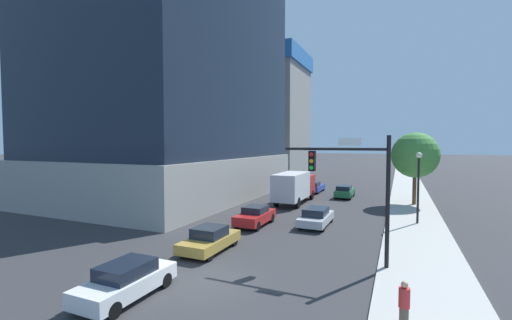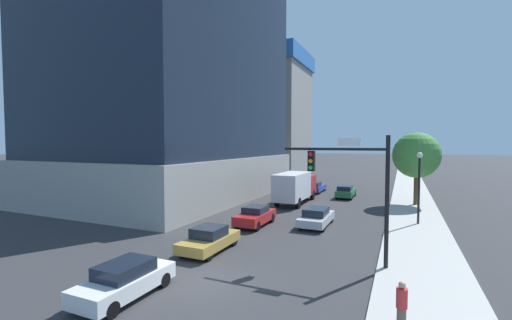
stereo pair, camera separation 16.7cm
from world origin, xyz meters
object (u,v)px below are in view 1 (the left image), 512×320
Objects in this scene: traffic_light_pole at (353,177)px; car_white at (126,280)px; car_gold at (210,239)px; car_red at (255,216)px; car_green at (345,191)px; pedestrian_red_shirt at (404,306)px; street_lamp at (418,176)px; car_silver at (316,217)px; box_truck at (294,186)px; car_blue at (314,187)px; construction_building at (269,108)px; street_tree at (415,155)px.

traffic_light_pole reaches higher than car_white.
car_red is (-0.00, 6.40, 0.06)m from car_gold.
car_red is (-4.18, -15.61, 0.02)m from car_green.
car_red is 14.97m from pedestrian_red_shirt.
pedestrian_red_shirt is (10.01, -11.12, 0.26)m from car_red.
pedestrian_red_shirt is (5.83, -26.74, 0.28)m from car_green.
car_gold is 6.21m from car_white.
street_lamp is 1.22× the size of car_silver.
traffic_light_pole is 0.80× the size of box_truck.
car_blue is 24.66m from car_gold.
traffic_light_pole is 1.41× the size of car_blue.
street_lamp is 3.23× the size of pedestrian_red_shirt.
pedestrian_red_shirt is at bearing -93.87° from street_lamp.
car_green is 7.14m from box_truck.
pedestrian_red_shirt is (24.13, -50.17, -12.25)m from construction_building.
car_gold is at bearing -173.03° from traffic_light_pole.
car_blue is at bearing 90.00° from car_red.
street_tree is (0.07, 8.50, 1.30)m from street_lamp.
car_green reaches higher than car_white.
traffic_light_pole is 25.22m from car_blue.
box_truck reaches higher than car_green.
traffic_light_pole is at bearing -64.00° from car_silver.
street_tree is 23.14m from car_gold.
street_tree is 1.71× the size of car_red.
construction_building is 5.83× the size of street_lamp.
pedestrian_red_shirt is at bearing -48.01° from car_red.
car_green is 1.06× the size of car_white.
box_truck is at bearing 116.57° from traffic_light_pole.
car_silver is at bearing -63.87° from construction_building.
car_white is (-11.10, -17.52, -2.96)m from street_lamp.
street_tree reaches higher than car_gold.
traffic_light_pole reaches higher than car_gold.
car_blue is at bearing 147.57° from car_green.
pedestrian_red_shirt is (-1.16, -24.54, -3.98)m from street_tree.
traffic_light_pole is 1.54× the size of car_red.
street_tree is 4.28× the size of pedestrian_red_shirt.
car_white is (-11.17, -26.02, -4.26)m from street_tree.
car_white is at bearing -171.58° from pedestrian_red_shirt.
box_truck is at bearing -64.14° from construction_building.
car_red is at bearing 144.65° from traffic_light_pole.
construction_building is 6.89× the size of car_blue.
street_tree is at bearing 87.30° from pedestrian_red_shirt.
box_truck reaches higher than car_red.
car_red is (14.12, -39.05, -12.51)m from construction_building.
construction_building is 4.88× the size of traffic_light_pole.
car_white is (14.12, -51.65, -12.53)m from construction_building.
traffic_light_pole is at bearing -100.45° from street_tree.
car_white is at bearing -90.00° from car_gold.
construction_building is 55.00m from car_white.
pedestrian_red_shirt is at bearing -92.70° from street_tree.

